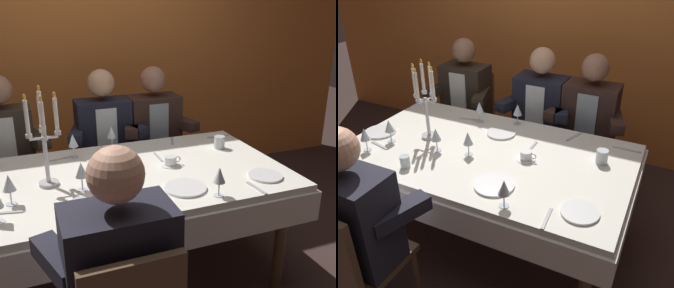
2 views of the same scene
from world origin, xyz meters
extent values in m
plane|color=#3B2A27|center=(0.00, 0.00, 0.00)|extent=(12.00, 12.00, 0.00)
cube|color=orange|center=(0.00, 1.66, 1.35)|extent=(6.00, 0.12, 2.70)
cube|color=white|center=(0.00, 0.00, 0.72)|extent=(1.90, 1.10, 0.04)
cube|color=white|center=(0.00, 0.00, 0.61)|extent=(1.94, 1.14, 0.18)
cylinder|color=brown|center=(0.83, -0.43, 0.35)|extent=(0.07, 0.07, 0.70)
cylinder|color=brown|center=(0.83, 0.43, 0.35)|extent=(0.07, 0.07, 0.70)
cylinder|color=silver|center=(-0.47, 0.00, 0.75)|extent=(0.11, 0.11, 0.02)
cylinder|color=silver|center=(-0.47, 0.00, 0.90)|extent=(0.02, 0.02, 0.28)
cylinder|color=silver|center=(-0.47, 0.00, 1.08)|extent=(0.04, 0.04, 0.02)
cylinder|color=white|center=(-0.47, 0.00, 1.18)|extent=(0.02, 0.02, 0.18)
ellipsoid|color=yellow|center=(-0.47, 0.00, 1.29)|extent=(0.02, 0.02, 0.03)
cylinder|color=silver|center=(-0.43, 0.00, 1.02)|extent=(0.07, 0.01, 0.01)
cylinder|color=silver|center=(-0.39, 0.00, 1.04)|extent=(0.04, 0.04, 0.02)
cylinder|color=white|center=(-0.39, 0.00, 1.14)|extent=(0.02, 0.02, 0.18)
ellipsoid|color=yellow|center=(-0.39, 0.00, 1.25)|extent=(0.02, 0.02, 0.03)
cylinder|color=silver|center=(-0.47, 0.04, 1.02)|extent=(0.01, 0.07, 0.01)
cylinder|color=silver|center=(-0.47, 0.08, 1.04)|extent=(0.04, 0.04, 0.02)
cylinder|color=white|center=(-0.47, 0.08, 1.14)|extent=(0.02, 0.02, 0.18)
ellipsoid|color=yellow|center=(-0.47, 0.08, 1.25)|extent=(0.02, 0.02, 0.03)
cylinder|color=silver|center=(-0.50, 0.00, 1.02)|extent=(0.07, 0.01, 0.01)
cylinder|color=silver|center=(-0.54, 0.00, 1.04)|extent=(0.04, 0.04, 0.02)
cylinder|color=white|center=(-0.54, 0.00, 1.14)|extent=(0.02, 0.02, 0.18)
ellipsoid|color=yellow|center=(-0.54, 0.00, 1.25)|extent=(0.02, 0.02, 0.03)
cylinder|color=silver|center=(-0.47, -0.03, 1.02)|extent=(0.01, 0.07, 0.01)
cylinder|color=silver|center=(-0.47, -0.07, 1.04)|extent=(0.04, 0.04, 0.02)
cylinder|color=white|center=(-0.47, -0.07, 1.14)|extent=(0.02, 0.02, 0.18)
ellipsoid|color=yellow|center=(-0.47, -0.07, 1.25)|extent=(0.02, 0.02, 0.03)
cylinder|color=white|center=(-0.03, 0.27, 0.75)|extent=(0.21, 0.21, 0.01)
cylinder|color=white|center=(0.23, -0.33, 0.75)|extent=(0.24, 0.24, 0.01)
cylinder|color=white|center=(0.74, -0.35, 0.75)|extent=(0.20, 0.20, 0.01)
cylinder|color=silver|center=(0.36, -0.47, 0.74)|extent=(0.06, 0.06, 0.00)
cylinder|color=silver|center=(0.36, -0.47, 0.78)|extent=(0.01, 0.01, 0.07)
cone|color=silver|center=(0.36, -0.47, 0.86)|extent=(0.07, 0.07, 0.08)
cylinder|color=#E0D172|center=(0.36, -0.47, 0.84)|extent=(0.04, 0.04, 0.03)
cylinder|color=silver|center=(-0.27, 0.38, 0.74)|extent=(0.06, 0.06, 0.00)
cylinder|color=silver|center=(-0.27, 0.38, 0.78)|extent=(0.01, 0.01, 0.07)
cone|color=silver|center=(-0.27, 0.38, 0.86)|extent=(0.07, 0.07, 0.08)
cylinder|color=maroon|center=(-0.27, 0.38, 0.84)|extent=(0.04, 0.04, 0.03)
cylinder|color=silver|center=(-0.08, -0.09, 0.74)|extent=(0.06, 0.06, 0.00)
cylinder|color=silver|center=(-0.08, -0.09, 0.78)|extent=(0.01, 0.01, 0.07)
cone|color=silver|center=(-0.08, -0.09, 0.86)|extent=(0.07, 0.07, 0.08)
cylinder|color=silver|center=(0.01, 0.47, 0.74)|extent=(0.06, 0.06, 0.00)
cylinder|color=silver|center=(0.01, 0.47, 0.78)|extent=(0.01, 0.01, 0.07)
cone|color=silver|center=(0.01, 0.47, 0.86)|extent=(0.07, 0.07, 0.08)
cylinder|color=silver|center=(-0.67, -0.17, 0.74)|extent=(0.06, 0.06, 0.00)
cylinder|color=silver|center=(-0.67, -0.17, 0.78)|extent=(0.01, 0.01, 0.07)
cone|color=silver|center=(-0.67, -0.17, 0.86)|extent=(0.07, 0.07, 0.08)
cylinder|color=#E0D172|center=(-0.67, -0.17, 0.84)|extent=(0.04, 0.04, 0.03)
cylinder|color=silver|center=(-0.30, -0.14, 0.74)|extent=(0.06, 0.06, 0.00)
cylinder|color=silver|center=(-0.30, -0.14, 0.78)|extent=(0.01, 0.01, 0.07)
cone|color=silver|center=(-0.30, -0.14, 0.86)|extent=(0.07, 0.07, 0.08)
cylinder|color=maroon|center=(-0.30, -0.14, 0.84)|extent=(0.04, 0.04, 0.03)
cylinder|color=silver|center=(0.72, 0.19, 0.78)|extent=(0.08, 0.08, 0.09)
cylinder|color=silver|center=(-0.36, -0.39, 0.78)|extent=(0.06, 0.06, 0.08)
cylinder|color=white|center=(0.28, 0.02, 0.74)|extent=(0.12, 0.12, 0.01)
cylinder|color=white|center=(0.28, 0.02, 0.77)|extent=(0.08, 0.08, 0.05)
torus|color=white|center=(0.33, 0.02, 0.78)|extent=(0.04, 0.01, 0.04)
cube|color=#B7B7BC|center=(0.25, 0.18, 0.74)|extent=(0.02, 0.17, 0.01)
cube|color=#B7B7BC|center=(0.60, -0.46, 0.74)|extent=(0.03, 0.17, 0.01)
cube|color=#B7B7BC|center=(0.84, 0.43, 0.74)|extent=(0.19, 0.02, 0.01)
cube|color=#B7B7BC|center=(-0.36, 0.38, 0.74)|extent=(0.17, 0.05, 0.01)
cube|color=#B7B7BC|center=(-0.70, -0.26, 0.74)|extent=(0.17, 0.05, 0.01)
cube|color=#B7B7BC|center=(0.47, 0.46, 0.74)|extent=(0.07, 0.17, 0.01)
cylinder|color=brown|center=(-0.52, 0.70, 0.21)|extent=(0.04, 0.04, 0.42)
cylinder|color=brown|center=(-0.52, 1.06, 0.21)|extent=(0.04, 0.04, 0.42)
cube|color=brown|center=(-0.70, 0.88, 0.44)|extent=(0.42, 0.42, 0.04)
cube|color=brown|center=(-0.70, 1.07, 0.68)|extent=(0.38, 0.04, 0.44)
cube|color=#2D251D|center=(-0.70, 0.88, 0.73)|extent=(0.42, 0.26, 0.54)
cube|color=white|center=(-0.70, 0.75, 0.76)|extent=(0.16, 0.01, 0.40)
cube|color=#2D251D|center=(-0.48, 0.78, 0.77)|extent=(0.19, 0.34, 0.08)
cube|color=#20212D|center=(-0.29, -0.88, 0.73)|extent=(0.42, 0.26, 0.54)
cube|color=#C1B0D4|center=(-0.29, -0.75, 0.76)|extent=(0.16, 0.01, 0.40)
sphere|color=#DDA180|center=(-0.29, -0.88, 1.14)|extent=(0.21, 0.21, 0.21)
cube|color=#20212D|center=(-0.07, -0.78, 0.77)|extent=(0.19, 0.34, 0.08)
cube|color=#20212D|center=(-0.51, -0.78, 0.77)|extent=(0.19, 0.34, 0.08)
cylinder|color=brown|center=(-0.14, 0.70, 0.21)|extent=(0.04, 0.04, 0.42)
cylinder|color=brown|center=(0.22, 0.70, 0.21)|extent=(0.04, 0.04, 0.42)
cylinder|color=brown|center=(-0.14, 1.06, 0.21)|extent=(0.04, 0.04, 0.42)
cylinder|color=brown|center=(0.22, 1.06, 0.21)|extent=(0.04, 0.04, 0.42)
cube|color=brown|center=(0.04, 0.88, 0.44)|extent=(0.42, 0.42, 0.04)
cube|color=brown|center=(0.04, 1.07, 0.68)|extent=(0.38, 0.04, 0.44)
cube|color=black|center=(0.04, 0.88, 0.73)|extent=(0.42, 0.26, 0.54)
cube|color=white|center=(0.04, 0.75, 0.76)|extent=(0.16, 0.01, 0.40)
sphere|color=tan|center=(0.04, 0.88, 1.14)|extent=(0.21, 0.21, 0.21)
cube|color=black|center=(-0.18, 0.78, 0.77)|extent=(0.19, 0.34, 0.08)
cube|color=black|center=(0.26, 0.78, 0.77)|extent=(0.19, 0.34, 0.08)
cylinder|color=brown|center=(0.29, 0.70, 0.21)|extent=(0.04, 0.04, 0.42)
cylinder|color=brown|center=(0.65, 0.70, 0.21)|extent=(0.04, 0.04, 0.42)
cylinder|color=brown|center=(0.29, 1.06, 0.21)|extent=(0.04, 0.04, 0.42)
cylinder|color=brown|center=(0.65, 1.06, 0.21)|extent=(0.04, 0.04, 0.42)
cube|color=brown|center=(0.47, 0.88, 0.44)|extent=(0.42, 0.42, 0.04)
cube|color=brown|center=(0.47, 1.07, 0.68)|extent=(0.38, 0.04, 0.44)
cube|color=#32211C|center=(0.47, 0.88, 0.73)|extent=(0.42, 0.26, 0.54)
cube|color=#919FAD|center=(0.47, 0.75, 0.76)|extent=(0.16, 0.01, 0.40)
sphere|color=#9D6A53|center=(0.47, 0.88, 1.14)|extent=(0.21, 0.21, 0.21)
cube|color=#32211C|center=(0.25, 0.78, 0.77)|extent=(0.19, 0.34, 0.08)
cube|color=#32211C|center=(0.69, 0.78, 0.77)|extent=(0.19, 0.34, 0.08)
camera|label=1|loc=(-0.58, -2.13, 1.69)|focal=42.09mm
camera|label=2|loc=(1.03, -1.82, 1.95)|focal=38.66mm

